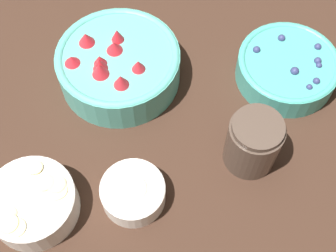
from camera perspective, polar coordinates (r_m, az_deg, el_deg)
ground_plane at (r=0.84m, az=-6.73°, el=1.94°), size 4.00×4.00×0.00m
bowl_strawberries at (r=0.85m, az=-6.11°, el=7.54°), size 0.22×0.22×0.09m
bowl_blueberries at (r=0.88m, az=14.35°, el=6.98°), size 0.18×0.18×0.06m
bowl_bananas at (r=0.76m, az=-16.25°, el=-8.91°), size 0.14×0.14×0.06m
bowl_cream at (r=0.74m, az=-4.30°, el=-8.01°), size 0.10×0.10×0.05m
jar_chocolate at (r=0.76m, az=10.30°, el=-2.10°), size 0.09×0.09×0.11m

